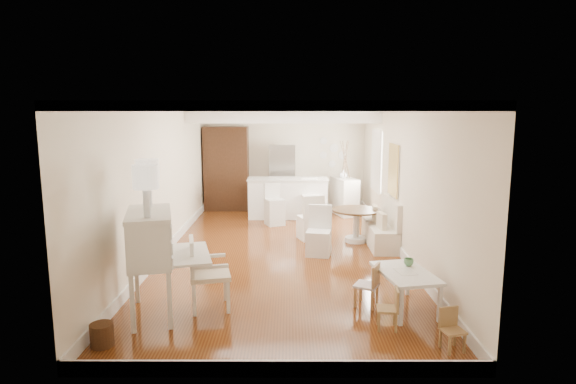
{
  "coord_description": "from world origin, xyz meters",
  "views": [
    {
      "loc": [
        0.13,
        -9.06,
        2.69
      ],
      "look_at": [
        0.11,
        0.3,
        1.14
      ],
      "focal_mm": 30.0,
      "sensor_mm": 36.0,
      "label": 1
    }
  ],
  "objects_px": {
    "dining_table": "(356,225)",
    "gustavian_armchair": "(210,273)",
    "bar_stool_right": "(310,200)",
    "wicker_basket": "(102,335)",
    "secretary_bureau": "(151,264)",
    "breakfast_counter": "(288,198)",
    "kids_chair_a": "(387,308)",
    "pantry_cabinet": "(227,169)",
    "bar_stool_left": "(275,204)",
    "sideboard": "(344,196)",
    "kids_table": "(405,290)",
    "slip_chair_near": "(319,231)",
    "fridge": "(295,178)",
    "kids_chair_c": "(453,330)",
    "kids_chair_b": "(366,284)",
    "slip_chair_far": "(310,217)"
  },
  "relations": [
    {
      "from": "wicker_basket",
      "to": "sideboard",
      "type": "distance_m",
      "value": 8.23
    },
    {
      "from": "secretary_bureau",
      "to": "fridge",
      "type": "bearing_deg",
      "value": 59.84
    },
    {
      "from": "pantry_cabinet",
      "to": "kids_table",
      "type": "bearing_deg",
      "value": -64.37
    },
    {
      "from": "wicker_basket",
      "to": "kids_table",
      "type": "xyz_separation_m",
      "value": [
        3.77,
        1.07,
        0.13
      ]
    },
    {
      "from": "kids_table",
      "to": "kids_chair_b",
      "type": "xyz_separation_m",
      "value": [
        -0.51,
        0.1,
        0.05
      ]
    },
    {
      "from": "kids_chair_c",
      "to": "bar_stool_left",
      "type": "distance_m",
      "value": 6.61
    },
    {
      "from": "wicker_basket",
      "to": "kids_chair_b",
      "type": "relative_size",
      "value": 0.43
    },
    {
      "from": "gustavian_armchair",
      "to": "slip_chair_near",
      "type": "height_order",
      "value": "gustavian_armchair"
    },
    {
      "from": "kids_chair_b",
      "to": "slip_chair_near",
      "type": "xyz_separation_m",
      "value": [
        -0.52,
        2.46,
        0.15
      ]
    },
    {
      "from": "kids_chair_c",
      "to": "bar_stool_left",
      "type": "height_order",
      "value": "bar_stool_left"
    },
    {
      "from": "kids_table",
      "to": "bar_stool_left",
      "type": "height_order",
      "value": "bar_stool_left"
    },
    {
      "from": "kids_table",
      "to": "slip_chair_near",
      "type": "xyz_separation_m",
      "value": [
        -1.03,
        2.56,
        0.2
      ]
    },
    {
      "from": "wicker_basket",
      "to": "slip_chair_near",
      "type": "xyz_separation_m",
      "value": [
        2.75,
        3.63,
        0.33
      ]
    },
    {
      "from": "gustavian_armchair",
      "to": "dining_table",
      "type": "relative_size",
      "value": 0.99
    },
    {
      "from": "slip_chair_near",
      "to": "kids_chair_b",
      "type": "bearing_deg",
      "value": -67.63
    },
    {
      "from": "bar_stool_left",
      "to": "kids_chair_a",
      "type": "bearing_deg",
      "value": -96.8
    },
    {
      "from": "gustavian_armchair",
      "to": "bar_stool_left",
      "type": "distance_m",
      "value": 5.07
    },
    {
      "from": "secretary_bureau",
      "to": "kids_table",
      "type": "relative_size",
      "value": 1.32
    },
    {
      "from": "kids_chair_b",
      "to": "breakfast_counter",
      "type": "distance_m",
      "value": 5.86
    },
    {
      "from": "kids_table",
      "to": "pantry_cabinet",
      "type": "xyz_separation_m",
      "value": [
        -3.32,
        6.93,
        0.88
      ]
    },
    {
      "from": "gustavian_armchair",
      "to": "slip_chair_far",
      "type": "relative_size",
      "value": 1.03
    },
    {
      "from": "slip_chair_far",
      "to": "bar_stool_right",
      "type": "xyz_separation_m",
      "value": [
        0.08,
        1.81,
        0.04
      ]
    },
    {
      "from": "bar_stool_left",
      "to": "bar_stool_right",
      "type": "xyz_separation_m",
      "value": [
        0.88,
        0.5,
        0.03
      ]
    },
    {
      "from": "kids_chair_c",
      "to": "breakfast_counter",
      "type": "distance_m",
      "value": 7.28
    },
    {
      "from": "dining_table",
      "to": "fridge",
      "type": "distance_m",
      "value": 3.64
    },
    {
      "from": "kids_chair_a",
      "to": "gustavian_armchair",
      "type": "bearing_deg",
      "value": -98.77
    },
    {
      "from": "secretary_bureau",
      "to": "breakfast_counter",
      "type": "bearing_deg",
      "value": 59.0
    },
    {
      "from": "gustavian_armchair",
      "to": "wicker_basket",
      "type": "bearing_deg",
      "value": 123.13
    },
    {
      "from": "kids_table",
      "to": "breakfast_counter",
      "type": "distance_m",
      "value": 6.07
    },
    {
      "from": "secretary_bureau",
      "to": "wicker_basket",
      "type": "relative_size",
      "value": 5.26
    },
    {
      "from": "breakfast_counter",
      "to": "bar_stool_left",
      "type": "bearing_deg",
      "value": -111.41
    },
    {
      "from": "wicker_basket",
      "to": "slip_chair_near",
      "type": "height_order",
      "value": "slip_chair_near"
    },
    {
      "from": "kids_chair_a",
      "to": "dining_table",
      "type": "distance_m",
      "value": 4.14
    },
    {
      "from": "wicker_basket",
      "to": "gustavian_armchair",
      "type": "bearing_deg",
      "value": 45.34
    },
    {
      "from": "breakfast_counter",
      "to": "pantry_cabinet",
      "type": "distance_m",
      "value": 2.11
    },
    {
      "from": "kids_table",
      "to": "fridge",
      "type": "distance_m",
      "value": 7.07
    },
    {
      "from": "kids_chair_a",
      "to": "kids_chair_b",
      "type": "bearing_deg",
      "value": -161.6
    },
    {
      "from": "dining_table",
      "to": "gustavian_armchair",
      "type": "bearing_deg",
      "value": -125.64
    },
    {
      "from": "breakfast_counter",
      "to": "slip_chair_near",
      "type": "bearing_deg",
      "value": -79.73
    },
    {
      "from": "kids_chair_c",
      "to": "fridge",
      "type": "xyz_separation_m",
      "value": [
        -1.69,
        8.07,
        0.65
      ]
    },
    {
      "from": "dining_table",
      "to": "pantry_cabinet",
      "type": "distance_m",
      "value": 4.7
    },
    {
      "from": "kids_chair_a",
      "to": "pantry_cabinet",
      "type": "bearing_deg",
      "value": -151.78
    },
    {
      "from": "breakfast_counter",
      "to": "secretary_bureau",
      "type": "bearing_deg",
      "value": -106.58
    },
    {
      "from": "secretary_bureau",
      "to": "bar_stool_right",
      "type": "relative_size",
      "value": 1.35
    },
    {
      "from": "wicker_basket",
      "to": "pantry_cabinet",
      "type": "distance_m",
      "value": 8.08
    },
    {
      "from": "kids_chair_c",
      "to": "secretary_bureau",
      "type": "bearing_deg",
      "value": 150.45
    },
    {
      "from": "slip_chair_near",
      "to": "fridge",
      "type": "xyz_separation_m",
      "value": [
        -0.4,
        4.34,
        0.43
      ]
    },
    {
      "from": "kids_chair_c",
      "to": "bar_stool_right",
      "type": "relative_size",
      "value": 0.47
    },
    {
      "from": "wicker_basket",
      "to": "bar_stool_left",
      "type": "distance_m",
      "value": 6.4
    },
    {
      "from": "bar_stool_right",
      "to": "wicker_basket",
      "type": "bearing_deg",
      "value": -118.36
    }
  ]
}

